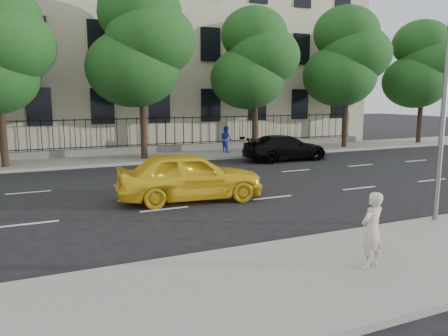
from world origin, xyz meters
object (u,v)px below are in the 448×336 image
at_px(yellow_taxi, 190,176).
at_px(black_sedan, 285,148).
at_px(street_light, 433,40).
at_px(woman_near, 372,230).

height_order(yellow_taxi, black_sedan, yellow_taxi).
bearing_deg(street_light, woman_near, -149.13).
distance_m(black_sedan, woman_near, 16.04).
bearing_deg(woman_near, yellow_taxi, -94.32).
relative_size(street_light, yellow_taxi, 1.59).
bearing_deg(yellow_taxi, black_sedan, -43.45).
bearing_deg(woman_near, black_sedan, -128.94).
distance_m(yellow_taxi, black_sedan, 10.65).
height_order(street_light, black_sedan, street_light).
height_order(yellow_taxi, woman_near, woman_near).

